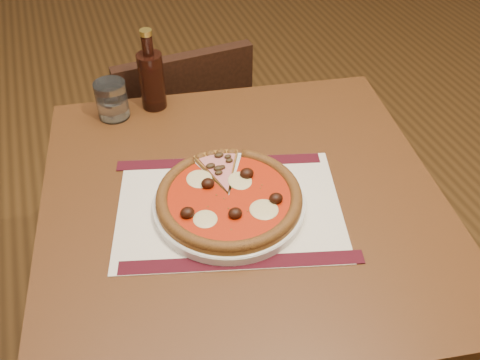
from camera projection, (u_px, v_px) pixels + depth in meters
The scene contains 8 objects.
table at pixel (243, 232), 1.14m from camera, with size 0.92×0.92×0.75m.
chair_far at pixel (181, 141), 1.68m from camera, with size 0.40×0.40×0.81m.
placemat at pixel (229, 208), 1.05m from camera, with size 0.44×0.31×0.00m, color beige.
plate at pixel (229, 204), 1.04m from camera, with size 0.30×0.30×0.02m, color white.
pizza at pixel (229, 197), 1.03m from camera, with size 0.28×0.28×0.04m.
ham_slice at pixel (224, 171), 1.09m from camera, with size 0.10×0.13×0.02m.
water_glass at pixel (112, 100), 1.25m from camera, with size 0.07×0.07×0.09m, color white.
bottle at pixel (151, 78), 1.26m from camera, with size 0.06×0.06×0.20m.
Camera 1 is at (-0.36, -1.43, 1.49)m, focal length 40.00 mm.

